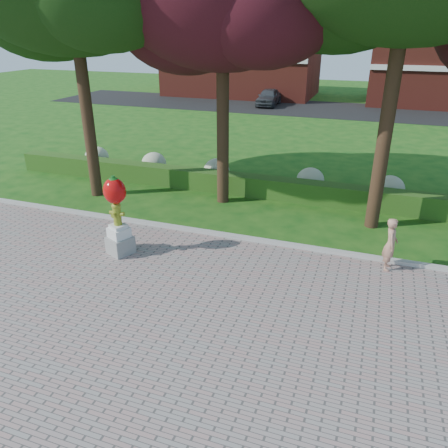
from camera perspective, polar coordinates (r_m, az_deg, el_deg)
name	(u,v)px	position (r m, az deg, el deg)	size (l,w,h in m)	color
ground	(218,292)	(11.23, -0.81, -8.82)	(100.00, 100.00, 0.00)	#144A12
walkway	(139,410)	(8.45, -11.01, -22.70)	(40.00, 14.00, 0.04)	gray
curb	(251,239)	(13.68, 3.54, -2.03)	(40.00, 0.18, 0.15)	#ADADA5
lawn_hedge	(280,189)	(17.14, 7.32, 4.59)	(24.00, 0.70, 0.80)	#1F4413
hydrangea_row	(300,179)	(17.92, 9.85, 5.82)	(20.10, 1.10, 0.99)	#ACB78B
street	(338,110)	(37.46, 14.64, 14.22)	(50.00, 8.00, 0.02)	black
building_left	(242,57)	(44.90, 2.39, 21.00)	(14.00, 8.00, 7.00)	maroon
building_right	(447,65)	(43.17, 27.12, 18.00)	(12.00, 8.00, 6.40)	maroon
hydrant_sculpture	(117,213)	(12.78, -13.81, 1.34)	(0.85, 0.85, 2.38)	gray
woman	(391,244)	(12.63, 20.92, -2.48)	(0.55, 0.36, 1.50)	tan
parked_car	(269,97)	(38.58, 5.85, 16.18)	(1.64, 4.06, 1.38)	#404448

